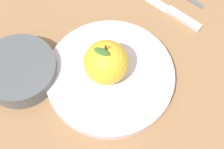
{
  "coord_description": "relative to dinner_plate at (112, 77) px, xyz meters",
  "views": [
    {
      "loc": [
        0.24,
        0.17,
        0.53
      ],
      "look_at": [
        0.04,
        0.0,
        0.02
      ],
      "focal_mm": 53.49,
      "sensor_mm": 36.0,
      "label": 1
    }
  ],
  "objects": [
    {
      "name": "dinner_plate",
      "position": [
        0.0,
        0.0,
        0.0
      ],
      "size": [
        0.23,
        0.23,
        0.02
      ],
      "color": "silver",
      "rests_on": "ground_plane"
    },
    {
      "name": "side_bowl",
      "position": [
        0.1,
        -0.13,
        0.01
      ],
      "size": [
        0.13,
        0.13,
        0.04
      ],
      "color": "#4C5156",
      "rests_on": "ground_plane"
    },
    {
      "name": "apple",
      "position": [
        0.0,
        -0.01,
        0.05
      ],
      "size": [
        0.07,
        0.07,
        0.09
      ],
      "color": "gold",
      "rests_on": "dinner_plate"
    },
    {
      "name": "ground_plane",
      "position": [
        -0.04,
        -0.0,
        -0.01
      ],
      "size": [
        2.4,
        2.4,
        0.0
      ],
      "primitive_type": "plane",
      "color": "olive"
    },
    {
      "name": "knife",
      "position": [
        -0.19,
        -0.03,
        -0.01
      ],
      "size": [
        0.02,
        0.22,
        0.01
      ],
      "color": "silver",
      "rests_on": "ground_plane"
    }
  ]
}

